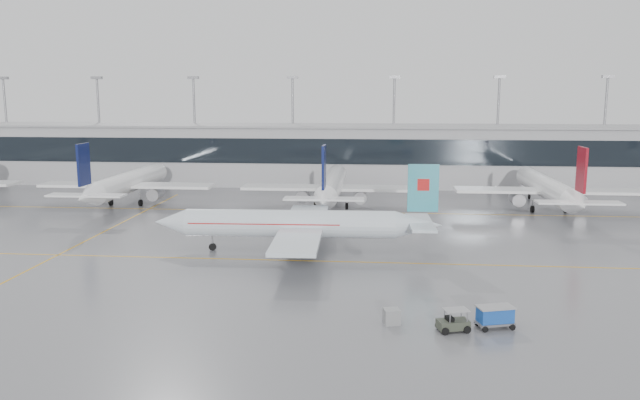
# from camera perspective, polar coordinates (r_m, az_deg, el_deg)

# --- Properties ---
(ground) EXTENTS (320.00, 320.00, 0.00)m
(ground) POSITION_cam_1_polar(r_m,az_deg,el_deg) (71.26, -0.86, -5.59)
(ground) COLOR slate
(ground) RESTS_ON ground
(taxi_line_main) EXTENTS (120.00, 0.25, 0.01)m
(taxi_line_main) POSITION_cam_1_polar(r_m,az_deg,el_deg) (71.26, -0.86, -5.58)
(taxi_line_main) COLOR orange
(taxi_line_main) RESTS_ON ground
(taxi_line_north) EXTENTS (120.00, 0.25, 0.01)m
(taxi_line_north) POSITION_cam_1_polar(r_m,az_deg,el_deg) (100.40, 0.91, -1.09)
(taxi_line_north) COLOR orange
(taxi_line_north) RESTS_ON ground
(taxi_line_cross) EXTENTS (0.25, 60.00, 0.01)m
(taxi_line_cross) POSITION_cam_1_polar(r_m,az_deg,el_deg) (93.19, -18.55, -2.44)
(taxi_line_cross) COLOR orange
(taxi_line_cross) RESTS_ON ground
(terminal) EXTENTS (180.00, 15.00, 12.00)m
(terminal) POSITION_cam_1_polar(r_m,az_deg,el_deg) (131.19, 1.95, 4.09)
(terminal) COLOR #9B9B9E
(terminal) RESTS_ON ground
(terminal_glass) EXTENTS (180.00, 0.20, 5.00)m
(terminal_glass) POSITION_cam_1_polar(r_m,az_deg,el_deg) (123.54, 1.76, 4.44)
(terminal_glass) COLOR black
(terminal_glass) RESTS_ON ground
(terminal_roof) EXTENTS (182.00, 16.00, 0.40)m
(terminal_roof) POSITION_cam_1_polar(r_m,az_deg,el_deg) (130.73, 1.96, 6.80)
(terminal_roof) COLOR gray
(terminal_roof) RESTS_ON ground
(light_masts) EXTENTS (156.40, 1.00, 22.60)m
(light_masts) POSITION_cam_1_polar(r_m,az_deg,el_deg) (136.67, 2.11, 7.40)
(light_masts) COLOR gray
(light_masts) RESTS_ON ground
(air_canada_jet) EXTENTS (34.64, 27.18, 10.69)m
(air_canada_jet) POSITION_cam_1_polar(r_m,az_deg,el_deg) (74.55, -1.75, -2.25)
(air_canada_jet) COLOR silver
(air_canada_jet) RESTS_ON ground
(parked_jet_b) EXTENTS (29.64, 36.96, 11.72)m
(parked_jet_b) POSITION_cam_1_polar(r_m,az_deg,el_deg) (111.45, -17.19, 1.48)
(parked_jet_b) COLOR white
(parked_jet_b) RESTS_ON ground
(parked_jet_c) EXTENTS (29.64, 36.96, 11.72)m
(parked_jet_c) POSITION_cam_1_polar(r_m,az_deg,el_deg) (103.41, 1.07, 1.31)
(parked_jet_c) COLOR white
(parked_jet_c) RESTS_ON ground
(parked_jet_d) EXTENTS (29.64, 36.96, 11.72)m
(parked_jet_d) POSITION_cam_1_polar(r_m,az_deg,el_deg) (106.85, 20.14, 0.99)
(parked_jet_d) COLOR white
(parked_jet_d) RESTS_ON ground
(baggage_tug) EXTENTS (3.78, 2.17, 1.80)m
(baggage_tug) POSITION_cam_1_polar(r_m,az_deg,el_deg) (51.91, 12.07, -10.98)
(baggage_tug) COLOR #363B30
(baggage_tug) RESTS_ON ground
(baggage_cart) EXTENTS (3.28, 2.38, 1.82)m
(baggage_cart) POSITION_cam_1_polar(r_m,az_deg,el_deg) (53.22, 15.71, -10.12)
(baggage_cart) COLOR gray
(baggage_cart) RESTS_ON ground
(gse_unit) EXTENTS (1.51, 1.44, 1.28)m
(gse_unit) POSITION_cam_1_polar(r_m,az_deg,el_deg) (52.62, 6.57, -10.53)
(gse_unit) COLOR gray
(gse_unit) RESTS_ON ground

